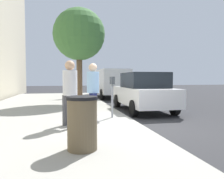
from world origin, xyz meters
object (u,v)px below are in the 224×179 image
(pedestrian_bystander, at_px, (70,87))
(trash_bin, at_px, (82,123))
(pedestrian_at_meter, at_px, (93,86))
(parking_meter, at_px, (112,88))
(parked_sedan_near, at_px, (143,92))
(traffic_signal, at_px, (82,64))
(street_tree, at_px, (79,35))
(parked_van_far, at_px, (110,82))

(pedestrian_bystander, distance_m, trash_bin, 2.16)
(pedestrian_bystander, height_order, trash_bin, pedestrian_bystander)
(pedestrian_at_meter, distance_m, pedestrian_bystander, 1.15)
(parking_meter, height_order, parked_sedan_near, parked_sedan_near)
(pedestrian_bystander, xyz_separation_m, traffic_signal, (9.64, -1.15, 1.32))
(street_tree, distance_m, traffic_signal, 4.09)
(pedestrian_bystander, distance_m, parked_van_far, 10.91)
(parked_sedan_near, relative_size, trash_bin, 4.39)
(pedestrian_at_meter, distance_m, parked_sedan_near, 3.52)
(traffic_signal, bearing_deg, parked_sedan_near, -160.83)
(parking_meter, relative_size, street_tree, 0.27)
(pedestrian_at_meter, bearing_deg, traffic_signal, 79.88)
(traffic_signal, bearing_deg, pedestrian_bystander, 173.21)
(parked_sedan_near, bearing_deg, traffic_signal, 19.17)
(parked_sedan_near, distance_m, street_tree, 4.83)
(parking_meter, relative_size, parked_van_far, 0.27)
(traffic_signal, bearing_deg, parking_meter, -177.98)
(trash_bin, bearing_deg, pedestrian_bystander, 4.60)
(parked_van_far, bearing_deg, parking_meter, 168.22)
(trash_bin, bearing_deg, parked_sedan_near, -31.62)
(parking_meter, height_order, trash_bin, parking_meter)
(parked_sedan_near, xyz_separation_m, trash_bin, (-5.24, 3.23, -0.24))
(street_tree, xyz_separation_m, traffic_signal, (3.84, -0.48, -1.32))
(parked_van_far, distance_m, street_tree, 5.94)
(pedestrian_at_meter, relative_size, street_tree, 0.36)
(street_tree, bearing_deg, trash_bin, 176.38)
(parked_sedan_near, relative_size, street_tree, 0.85)
(parking_meter, bearing_deg, parked_sedan_near, -42.40)
(parking_meter, relative_size, pedestrian_bystander, 0.76)
(parked_van_far, relative_size, trash_bin, 5.16)
(traffic_signal, bearing_deg, pedestrian_at_meter, 177.47)
(traffic_signal, bearing_deg, street_tree, 172.81)
(parked_van_far, xyz_separation_m, traffic_signal, (-0.73, 2.25, 1.32))
(pedestrian_at_meter, height_order, street_tree, street_tree)
(pedestrian_bystander, bearing_deg, parked_sedan_near, -3.60)
(pedestrian_bystander, height_order, parked_sedan_near, pedestrian_bystander)
(parking_meter, xyz_separation_m, pedestrian_bystander, (-1.05, 1.45, 0.09))
(pedestrian_at_meter, height_order, parked_sedan_near, pedestrian_at_meter)
(parked_van_far, relative_size, traffic_signal, 1.45)
(parking_meter, distance_m, street_tree, 5.53)
(parking_meter, xyz_separation_m, traffic_signal, (8.59, 0.30, 1.41))
(parking_meter, xyz_separation_m, street_tree, (4.75, 0.79, 2.73))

